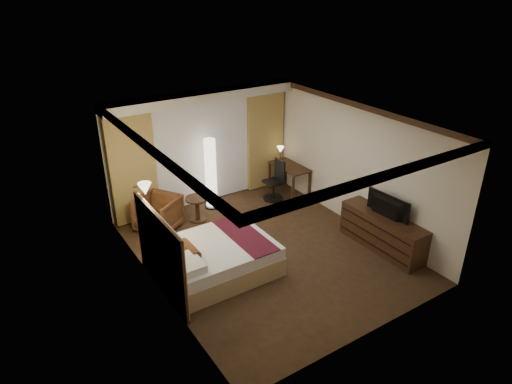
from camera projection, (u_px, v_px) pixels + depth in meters
floor at (267, 251)px, 9.09m from camera, size 4.50×5.50×0.01m
ceiling at (268, 120)px, 7.93m from camera, size 4.50×5.50×0.01m
back_wall at (201, 148)px, 10.59m from camera, size 4.50×0.02×2.70m
left_wall at (153, 222)px, 7.41m from camera, size 0.02×5.50×2.70m
right_wall at (356, 165)px, 9.61m from camera, size 0.02×5.50×2.70m
crown_molding at (268, 123)px, 7.95m from camera, size 4.50×5.50×0.12m
soffit at (203, 96)px, 9.86m from camera, size 4.50×0.50×0.20m
curtain_sheer at (203, 153)px, 10.57m from camera, size 2.48×0.04×2.45m
curtain_left_drape at (133, 169)px, 9.70m from camera, size 1.00×0.14×2.45m
curtain_right_drape at (265, 140)px, 11.36m from camera, size 1.00×0.14×2.45m
wall_sconce at (145, 189)px, 7.92m from camera, size 0.24×0.24×0.24m
bed at (216, 258)px, 8.34m from camera, size 2.04×1.59×0.60m
headboard at (161, 254)px, 7.64m from camera, size 0.12×1.89×1.50m
armchair at (158, 212)px, 9.71m from camera, size 1.08×1.10×0.84m
side_table at (197, 209)px, 10.12m from camera, size 0.51×0.51×0.56m
floor_lamp at (211, 174)px, 10.47m from camera, size 0.36×0.36×1.70m
desk at (289, 180)px, 11.32m from camera, size 0.55×1.09×0.75m
desk_lamp at (280, 154)px, 11.39m from camera, size 0.18×0.18×0.34m
office_chair at (273, 180)px, 10.98m from camera, size 0.49×0.49×1.00m
dresser at (382, 232)px, 9.06m from camera, size 0.50×1.88×0.73m
television at (385, 203)px, 8.76m from camera, size 0.62×1.01×0.13m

